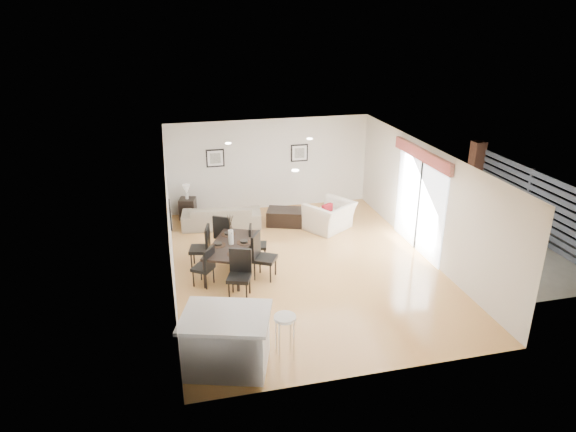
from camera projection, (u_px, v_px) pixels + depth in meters
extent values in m
plane|color=tan|center=(305.00, 266.00, 12.09)|extent=(8.00, 8.00, 0.00)
cube|color=silver|center=(270.00, 164.00, 15.19)|extent=(6.00, 0.04, 2.70)
cube|color=silver|center=(373.00, 304.00, 7.98)|extent=(6.00, 0.04, 2.70)
cube|color=silver|center=(170.00, 225.00, 10.94)|extent=(0.04, 8.00, 2.70)
cube|color=silver|center=(426.00, 202.00, 12.24)|extent=(0.04, 8.00, 2.70)
cube|color=white|center=(306.00, 154.00, 11.08)|extent=(6.00, 8.00, 0.02)
imported|color=gray|center=(221.00, 216.00, 14.17)|extent=(2.24, 1.09, 0.63)
imported|color=beige|center=(329.00, 216.00, 13.97)|extent=(1.57, 1.52, 0.77)
imported|color=#2E5223|center=(516.00, 235.00, 12.86)|extent=(0.74, 0.68, 0.71)
imported|color=#2E5223|center=(485.00, 205.00, 14.83)|extent=(0.53, 0.53, 0.73)
cube|color=black|center=(231.00, 245.00, 11.54)|extent=(1.48, 1.91, 0.06)
cylinder|color=black|center=(205.00, 274.00, 11.01)|extent=(0.07, 0.07, 0.66)
cylinder|color=black|center=(227.00, 243.00, 12.47)|extent=(0.07, 0.07, 0.66)
cylinder|color=black|center=(238.00, 277.00, 10.88)|extent=(0.07, 0.07, 0.66)
cylinder|color=black|center=(256.00, 246.00, 12.34)|extent=(0.07, 0.07, 0.66)
cube|color=black|center=(203.00, 268.00, 11.11)|extent=(0.57, 0.57, 0.07)
cube|color=black|center=(209.00, 259.00, 10.95)|extent=(0.28, 0.36, 0.48)
cylinder|color=black|center=(201.00, 273.00, 11.38)|extent=(0.03, 0.03, 0.37)
cylinder|color=black|center=(214.00, 275.00, 11.27)|extent=(0.03, 0.03, 0.37)
cylinder|color=black|center=(193.00, 279.00, 11.11)|extent=(0.03, 0.03, 0.37)
cylinder|color=black|center=(206.00, 282.00, 11.00)|extent=(0.03, 0.03, 0.37)
cube|color=black|center=(200.00, 249.00, 11.86)|extent=(0.54, 0.54, 0.08)
cube|color=black|center=(208.00, 238.00, 11.76)|extent=(0.16, 0.46, 0.54)
cylinder|color=black|center=(194.00, 256.00, 12.12)|extent=(0.04, 0.04, 0.42)
cylinder|color=black|center=(209.00, 255.00, 12.12)|extent=(0.04, 0.04, 0.42)
cylinder|color=black|center=(192.00, 262.00, 11.79)|extent=(0.04, 0.04, 0.42)
cylinder|color=black|center=(207.00, 262.00, 11.79)|extent=(0.04, 0.04, 0.42)
cube|color=black|center=(265.00, 259.00, 11.38)|extent=(0.64, 0.64, 0.08)
cube|color=black|center=(256.00, 246.00, 11.32)|extent=(0.29, 0.44, 0.56)
cylinder|color=black|center=(270.00, 274.00, 11.27)|extent=(0.04, 0.04, 0.43)
cylinder|color=black|center=(255.00, 272.00, 11.36)|extent=(0.04, 0.04, 0.43)
cylinder|color=black|center=(275.00, 266.00, 11.60)|extent=(0.04, 0.04, 0.43)
cylinder|color=black|center=(260.00, 264.00, 11.69)|extent=(0.04, 0.04, 0.43)
cube|color=black|center=(258.00, 245.00, 12.18)|extent=(0.48, 0.48, 0.07)
cube|color=black|center=(250.00, 236.00, 12.08)|extent=(0.14, 0.40, 0.48)
cylinder|color=black|center=(265.00, 257.00, 12.12)|extent=(0.03, 0.03, 0.37)
cylinder|color=black|center=(251.00, 257.00, 12.11)|extent=(0.03, 0.03, 0.37)
cylinder|color=black|center=(265.00, 251.00, 12.41)|extent=(0.03, 0.03, 0.37)
cylinder|color=black|center=(252.00, 251.00, 12.41)|extent=(0.03, 0.03, 0.37)
cube|color=black|center=(239.00, 278.00, 10.59)|extent=(0.59, 0.59, 0.08)
cube|color=black|center=(240.00, 261.00, 10.67)|extent=(0.46, 0.21, 0.55)
cylinder|color=black|center=(229.00, 292.00, 10.54)|extent=(0.04, 0.04, 0.42)
cylinder|color=black|center=(233.00, 284.00, 10.87)|extent=(0.04, 0.04, 0.42)
cylinder|color=black|center=(247.00, 293.00, 10.50)|extent=(0.04, 0.04, 0.42)
cylinder|color=black|center=(250.00, 284.00, 10.84)|extent=(0.04, 0.04, 0.42)
cube|color=black|center=(225.00, 235.00, 12.66)|extent=(0.61, 0.61, 0.08)
cube|color=black|center=(222.00, 227.00, 12.38)|extent=(0.42, 0.28, 0.53)
cylinder|color=black|center=(235.00, 242.00, 12.86)|extent=(0.03, 0.03, 0.41)
cylinder|color=black|center=(230.00, 247.00, 12.55)|extent=(0.03, 0.03, 0.41)
cylinder|color=black|center=(222.00, 240.00, 12.95)|extent=(0.03, 0.03, 0.41)
cylinder|color=black|center=(217.00, 246.00, 12.64)|extent=(0.03, 0.03, 0.41)
cylinder|color=white|center=(231.00, 237.00, 11.47)|extent=(0.12, 0.12, 0.34)
cylinder|color=black|center=(244.00, 242.00, 11.59)|extent=(0.33, 0.33, 0.01)
cylinder|color=black|center=(244.00, 241.00, 11.58)|extent=(0.17, 0.17, 0.05)
cylinder|color=black|center=(228.00, 234.00, 12.01)|extent=(0.33, 0.33, 0.01)
cylinder|color=black|center=(228.00, 233.00, 12.00)|extent=(0.17, 0.17, 0.05)
cylinder|color=black|center=(218.00, 245.00, 11.46)|extent=(0.33, 0.33, 0.01)
cylinder|color=black|center=(218.00, 244.00, 11.45)|extent=(0.17, 0.17, 0.05)
cylinder|color=black|center=(234.00, 254.00, 11.05)|extent=(0.33, 0.33, 0.01)
cylinder|color=black|center=(234.00, 253.00, 11.04)|extent=(0.17, 0.17, 0.05)
cube|color=black|center=(287.00, 217.00, 14.34)|extent=(1.24, 0.98, 0.44)
cube|color=black|center=(188.00, 208.00, 14.76)|extent=(0.54, 0.54, 0.59)
cylinder|color=white|center=(187.00, 196.00, 14.61)|extent=(0.10, 0.10, 0.18)
cone|color=beige|center=(186.00, 189.00, 14.54)|extent=(0.22, 0.22, 0.24)
cube|color=maroon|center=(327.00, 210.00, 13.76)|extent=(0.34, 0.25, 0.34)
cube|color=silver|center=(227.00, 343.00, 8.52)|extent=(1.56, 1.34, 0.94)
cube|color=silver|center=(225.00, 317.00, 8.33)|extent=(1.70, 1.48, 0.07)
cylinder|color=white|center=(285.00, 318.00, 8.61)|extent=(0.38, 0.38, 0.06)
cylinder|color=silver|center=(290.00, 332.00, 8.90)|extent=(0.03, 0.03, 0.80)
cylinder|color=silver|center=(276.00, 334.00, 8.85)|extent=(0.03, 0.03, 0.80)
cylinder|color=silver|center=(279.00, 343.00, 8.62)|extent=(0.03, 0.03, 0.80)
cylinder|color=silver|center=(294.00, 341.00, 8.67)|extent=(0.03, 0.03, 0.80)
cube|color=black|center=(215.00, 158.00, 14.71)|extent=(0.52, 0.03, 0.52)
cube|color=white|center=(215.00, 158.00, 14.71)|extent=(0.44, 0.04, 0.44)
cube|color=#575752|center=(215.00, 158.00, 14.71)|extent=(0.30, 0.04, 0.30)
cube|color=black|center=(299.00, 153.00, 15.25)|extent=(0.52, 0.03, 0.52)
cube|color=white|center=(299.00, 153.00, 15.25)|extent=(0.44, 0.04, 0.44)
cube|color=#575752|center=(299.00, 153.00, 15.25)|extent=(0.30, 0.04, 0.30)
cube|color=black|center=(170.00, 215.00, 10.65)|extent=(0.03, 0.52, 0.52)
cube|color=white|center=(170.00, 215.00, 10.65)|extent=(0.04, 0.44, 0.44)
cube|color=#575752|center=(170.00, 215.00, 10.65)|extent=(0.04, 0.30, 0.30)
cube|color=white|center=(419.00, 206.00, 12.59)|extent=(0.02, 2.40, 2.25)
cube|color=black|center=(418.00, 206.00, 12.58)|extent=(0.03, 0.05, 2.25)
cube|color=black|center=(423.00, 161.00, 12.16)|extent=(0.03, 2.50, 0.05)
cube|color=maroon|center=(422.00, 155.00, 12.09)|extent=(0.10, 2.70, 0.28)
plane|color=gray|center=(485.00, 240.00, 13.45)|extent=(6.00, 6.00, 0.00)
cube|color=#28282A|center=(531.00, 204.00, 13.37)|extent=(0.08, 5.50, 1.80)
cube|color=brown|center=(475.00, 174.00, 15.47)|extent=(0.35, 0.35, 2.00)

